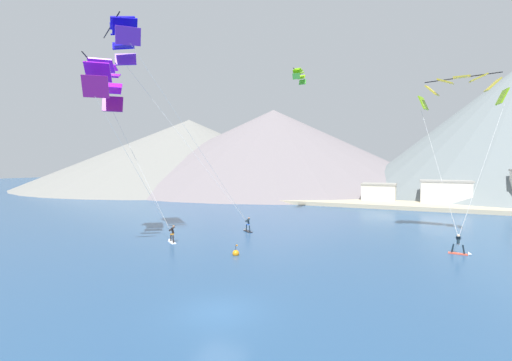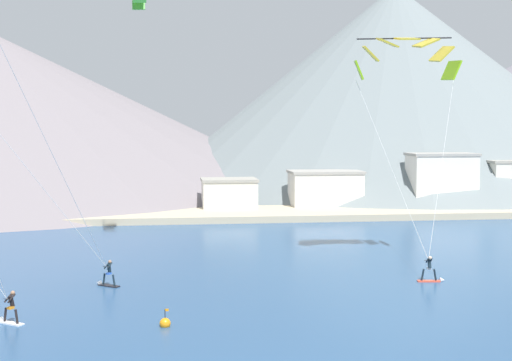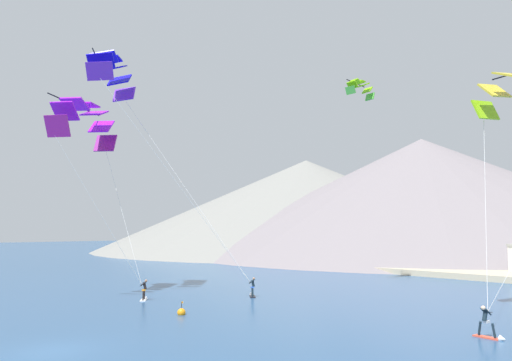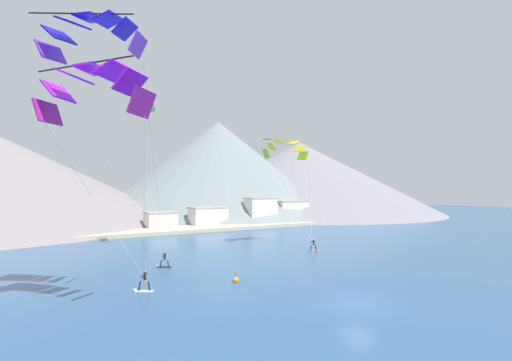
# 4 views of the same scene
# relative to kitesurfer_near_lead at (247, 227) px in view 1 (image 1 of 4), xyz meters

# --- Properties ---
(ground_plane) EXTENTS (400.00, 400.00, 0.00)m
(ground_plane) POSITION_rel_kitesurfer_near_lead_xyz_m (8.13, -19.57, -0.48)
(ground_plane) COLOR navy
(kitesurfer_near_lead) EXTENTS (1.64, 1.35, 1.71)m
(kitesurfer_near_lead) POSITION_rel_kitesurfer_near_lead_xyz_m (0.00, 0.00, 0.00)
(kitesurfer_near_lead) COLOR black
(kitesurfer_near_lead) RESTS_ON ground
(kitesurfer_near_trail) EXTENTS (1.78, 0.65, 1.78)m
(kitesurfer_near_trail) POSITION_rel_kitesurfer_near_lead_xyz_m (20.64, -1.37, 0.07)
(kitesurfer_near_trail) COLOR #E54C33
(kitesurfer_near_trail) RESTS_ON ground
(kitesurfer_mid_center) EXTENTS (1.65, 1.34, 1.74)m
(kitesurfer_mid_center) POSITION_rel_kitesurfer_near_lead_xyz_m (-4.21, -7.97, 0.03)
(kitesurfer_mid_center) COLOR white
(kitesurfer_mid_center) RESTS_ON ground
(parafoil_kite_near_lead) EXTENTS (12.33, 12.53, 19.74)m
(parafoil_kite_near_lead) POSITION_rel_kitesurfer_near_lead_xyz_m (-8.38, -9.45, 19.22)
(parafoil_kite_near_lead) COLOR #6D2ACA
(parafoil_kite_near_trail) EXTENTS (7.71, 8.39, 15.09)m
(parafoil_kite_near_trail) POSITION_rel_kitesurfer_near_lead_xyz_m (21.06, 5.61, 14.70)
(parafoil_kite_near_trail) COLOR #84C414
(parafoil_kite_mid_center) EXTENTS (7.85, 8.03, 15.11)m
(parafoil_kite_mid_center) POSITION_rel_kitesurfer_near_lead_xyz_m (-8.53, -11.66, 14.63)
(parafoil_kite_mid_center) COLOR #8D1982
(parafoil_kite_distant_high_outer) EXTENTS (1.46, 4.09, 1.73)m
(parafoil_kite_distant_high_outer) POSITION_rel_kitesurfer_near_lead_xyz_m (1.67, 13.42, 20.01)
(parafoil_kite_distant_high_outer) COLOR green
(race_marker_buoy) EXTENTS (0.56, 0.56, 1.02)m
(race_marker_buoy) POSITION_rel_kitesurfer_near_lead_xyz_m (3.68, -9.54, -0.32)
(race_marker_buoy) COLOR orange
(race_marker_buoy) RESTS_ON ground
(shoreline_strip) EXTENTS (180.00, 10.00, 0.70)m
(shoreline_strip) POSITION_rel_kitesurfer_near_lead_xyz_m (8.13, 31.91, -0.13)
(shoreline_strip) COLOR #BCAD8E
(shoreline_strip) RESTS_ON ground
(shore_building_promenade_mid) EXTENTS (8.41, 5.08, 4.72)m
(shore_building_promenade_mid) POSITION_rel_kitesurfer_near_lead_xyz_m (22.09, 36.44, 1.89)
(shore_building_promenade_mid) COLOR silver
(shore_building_promenade_mid) RESTS_ON ground
(shore_building_quay_west) EXTENTS (6.32, 5.00, 3.95)m
(shore_building_quay_west) POSITION_rel_kitesurfer_near_lead_xyz_m (10.78, 35.83, 1.51)
(shore_building_quay_west) COLOR silver
(shore_building_quay_west) RESTS_ON ground
(shore_building_old_town) EXTENTS (5.77, 4.47, 4.43)m
(shore_building_old_town) POSITION_rel_kitesurfer_near_lead_xyz_m (-26.46, 36.23, 1.75)
(shore_building_old_town) COLOR #B7AD9E
(shore_building_old_town) RESTS_ON ground
(mountain_peak_east_shoulder) EXTENTS (110.91, 110.91, 26.61)m
(mountain_peak_east_shoulder) POSITION_rel_kitesurfer_near_lead_xyz_m (-27.81, 76.51, 12.83)
(mountain_peak_east_shoulder) COLOR slate
(mountain_peak_east_shoulder) RESTS_ON ground
(mountain_peak_far_spur) EXTENTS (111.56, 111.56, 24.37)m
(mountain_peak_far_spur) POSITION_rel_kitesurfer_near_lead_xyz_m (-59.65, 71.48, 11.70)
(mountain_peak_far_spur) COLOR gray
(mountain_peak_far_spur) RESTS_ON ground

